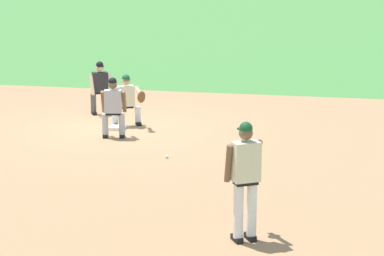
% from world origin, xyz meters
% --- Properties ---
extents(ground_plane, '(160.00, 160.00, 0.00)m').
position_xyz_m(ground_plane, '(0.00, 0.00, 0.00)').
color(ground_plane, '#47843D').
extents(infield_dirt_patch, '(18.00, 18.00, 0.01)m').
position_xyz_m(infield_dirt_patch, '(-3.42, -2.10, 0.00)').
color(infield_dirt_patch, '#A87F56').
rests_on(infield_dirt_patch, ground).
extents(first_base_bag, '(0.38, 0.38, 0.09)m').
position_xyz_m(first_base_bag, '(0.00, 0.00, 0.04)').
color(first_base_bag, white).
rests_on(first_base_bag, ground).
extents(baseball, '(0.07, 0.07, 0.07)m').
position_xyz_m(baseball, '(-2.40, -1.87, 0.04)').
color(baseball, white).
rests_on(baseball, ground).
extents(pitcher, '(0.84, 0.57, 1.86)m').
position_xyz_m(pitcher, '(-6.79, -4.19, 1.06)').
color(pitcher, black).
rests_on(pitcher, ground).
extents(first_baseman, '(0.82, 1.02, 1.34)m').
position_xyz_m(first_baseman, '(0.40, -0.15, 0.73)').
color(first_baseman, black).
rests_on(first_baseman, ground).
extents(baserunner, '(0.52, 0.64, 1.46)m').
position_xyz_m(baserunner, '(-0.85, -0.18, 0.79)').
color(baserunner, black).
rests_on(baserunner, ground).
extents(umpire, '(0.63, 0.68, 1.46)m').
position_xyz_m(umpire, '(1.72, 1.03, 0.79)').
color(umpire, black).
rests_on(umpire, ground).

